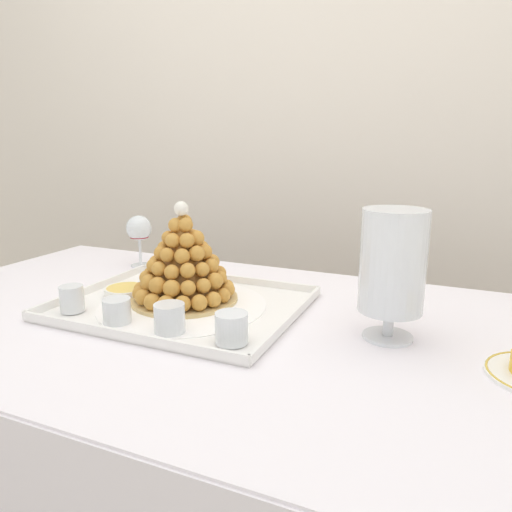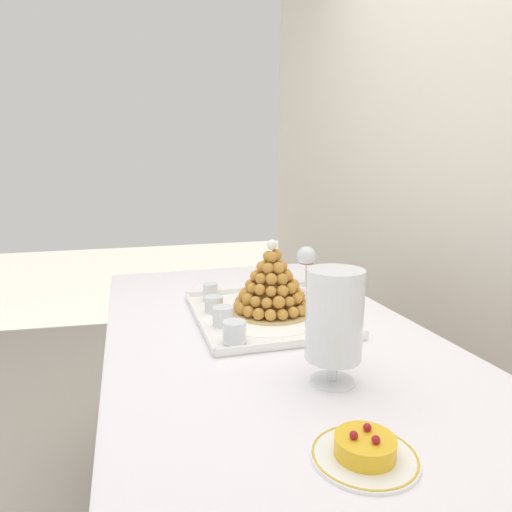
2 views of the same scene
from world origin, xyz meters
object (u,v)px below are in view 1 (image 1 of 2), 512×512
object	(u,v)px
serving_tray	(183,306)
dessert_cup_mid_right	(232,329)
croquembouche	(183,264)
wine_glass	(139,230)
dessert_cup_left	(72,300)
macaron_goblet	(393,263)
creme_brulee_ramekin	(126,291)
dessert_cup_mid_left	(117,312)
dessert_cup_centre	(170,319)

from	to	relation	value
serving_tray	dessert_cup_mid_right	size ratio (longest dim) A/B	8.61
croquembouche	wine_glass	distance (m)	0.39
dessert_cup_left	macaron_goblet	bearing A→B (deg)	12.64
creme_brulee_ramekin	wine_glass	bearing A→B (deg)	120.45
serving_tray	wine_glass	bearing A→B (deg)	139.96
dessert_cup_mid_left	dessert_cup_mid_right	size ratio (longest dim) A/B	0.92
serving_tray	macaron_goblet	distance (m)	0.48
dessert_cup_left	macaron_goblet	xyz separation A→B (m)	(0.65, 0.15, 0.12)
dessert_cup_centre	wine_glass	distance (m)	0.57
dessert_cup_left	croquembouche	bearing A→B (deg)	40.79
dessert_cup_left	dessert_cup_mid_left	world-z (taller)	dessert_cup_left
creme_brulee_ramekin	dessert_cup_left	bearing A→B (deg)	-104.86
dessert_cup_mid_right	dessert_cup_left	bearing A→B (deg)	178.82
dessert_cup_mid_right	wine_glass	xyz separation A→B (m)	(-0.51, 0.41, 0.08)
macaron_goblet	creme_brulee_ramekin	bearing A→B (deg)	-178.99
dessert_cup_mid_left	dessert_cup_centre	xyz separation A→B (m)	(0.13, 0.00, 0.00)
croquembouche	dessert_cup_left	bearing A→B (deg)	-139.21
croquembouche	dessert_cup_mid_left	xyz separation A→B (m)	(-0.05, -0.17, -0.07)
dessert_cup_left	wine_glass	bearing A→B (deg)	106.65
dessert_cup_left	creme_brulee_ramekin	world-z (taller)	dessert_cup_left
serving_tray	dessert_cup_centre	world-z (taller)	dessert_cup_centre
dessert_cup_centre	dessert_cup_mid_right	xyz separation A→B (m)	(0.13, 0.00, 0.00)
dessert_cup_mid_left	croquembouche	bearing A→B (deg)	73.15
macaron_goblet	wine_glass	xyz separation A→B (m)	(-0.77, 0.25, -0.04)
macaron_goblet	wine_glass	size ratio (longest dim) A/B	1.62
creme_brulee_ramekin	wine_glass	distance (m)	0.32
croquembouche	macaron_goblet	world-z (taller)	macaron_goblet
dessert_cup_mid_left	wine_glass	xyz separation A→B (m)	(-0.25, 0.41, 0.08)
croquembouche	dessert_cup_left	distance (m)	0.25
dessert_cup_centre	macaron_goblet	distance (m)	0.44
dessert_cup_centre	dessert_cup_mid_right	distance (m)	0.13
serving_tray	dessert_cup_mid_left	xyz separation A→B (m)	(-0.07, -0.15, 0.03)
croquembouche	macaron_goblet	size ratio (longest dim) A/B	0.99
croquembouche	dessert_cup_mid_right	size ratio (longest dim) A/B	4.03
croquembouche	wine_glass	bearing A→B (deg)	141.80
macaron_goblet	wine_glass	distance (m)	0.82
dessert_cup_centre	wine_glass	world-z (taller)	wine_glass
dessert_cup_mid_left	creme_brulee_ramekin	bearing A→B (deg)	123.24
serving_tray	dessert_cup_mid_right	distance (m)	0.24
dessert_cup_left	dessert_cup_centre	world-z (taller)	dessert_cup_left
dessert_cup_mid_right	wine_glass	size ratio (longest dim) A/B	0.40
dessert_cup_centre	wine_glass	bearing A→B (deg)	132.69
croquembouche	creme_brulee_ramekin	bearing A→B (deg)	-170.66
serving_tray	macaron_goblet	world-z (taller)	macaron_goblet
dessert_cup_mid_right	creme_brulee_ramekin	size ratio (longest dim) A/B	0.61
dessert_cup_mid_left	creme_brulee_ramekin	distance (m)	0.18
serving_tray	macaron_goblet	size ratio (longest dim) A/B	2.11
croquembouche	creme_brulee_ramekin	xyz separation A→B (m)	(-0.15, -0.02, -0.08)
dessert_cup_left	creme_brulee_ramekin	xyz separation A→B (m)	(0.04, 0.14, -0.02)
wine_glass	creme_brulee_ramekin	bearing A→B (deg)	-59.55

